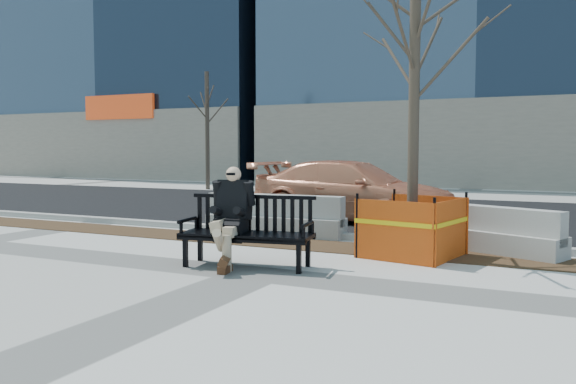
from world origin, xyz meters
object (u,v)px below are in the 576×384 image
jersey_barrier_left (274,235)px  bench (247,267)px  jersey_barrier_right (483,251)px  tree_fence (412,256)px  seated_man (232,265)px  sedan (353,221)px

jersey_barrier_left → bench: bearing=-72.0°
jersey_barrier_right → bench: bearing=-112.0°
bench → tree_fence: (2.02, 1.93, 0.00)m
seated_man → jersey_barrier_left: 3.20m
jersey_barrier_right → tree_fence: bearing=-110.0°
bench → tree_fence: 2.80m
tree_fence → sedan: tree_fence is taller
bench → sedan: 6.03m
tree_fence → jersey_barrier_left: bearing=159.7°
sedan → jersey_barrier_left: sedan is taller
seated_man → jersey_barrier_left: (-0.84, 3.09, 0.00)m
jersey_barrier_left → jersey_barrier_right: (4.13, -0.11, 0.00)m
tree_fence → jersey_barrier_right: bearing=46.7°
bench → sedan: (-0.43, 6.01, 0.00)m
sedan → jersey_barrier_right: sedan is taller
jersey_barrier_left → tree_fence: bearing=-22.1°
sedan → jersey_barrier_right: bearing=-127.8°
bench → jersey_barrier_right: 4.24m
seated_man → bench: bearing=-11.5°
tree_fence → jersey_barrier_left: size_ratio=1.78×
sedan → bench: bearing=-172.4°
seated_man → jersey_barrier_right: (3.29, 2.98, 0.00)m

